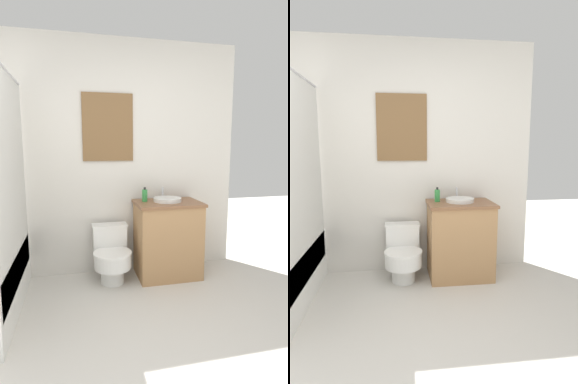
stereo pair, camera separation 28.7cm
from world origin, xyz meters
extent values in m
cube|color=silver|center=(0.00, 2.04, 1.25)|extent=(3.35, 0.05, 2.50)
cube|color=brown|center=(0.24, 2.00, 1.58)|extent=(0.53, 0.02, 0.70)
cube|color=silver|center=(0.24, 2.00, 1.58)|extent=(0.50, 0.01, 0.67)
cube|color=silver|center=(-0.61, 1.36, 1.09)|extent=(0.01, 1.21, 1.72)
cylinder|color=#B7B7BC|center=(-0.61, 1.36, 1.97)|extent=(0.02, 1.21, 0.02)
cylinder|color=white|center=(0.22, 1.70, 0.09)|extent=(0.24, 0.24, 0.18)
cylinder|color=white|center=(0.22, 1.65, 0.25)|extent=(0.37, 0.37, 0.14)
cylinder|color=white|center=(0.22, 1.65, 0.33)|extent=(0.38, 0.38, 0.02)
cube|color=white|center=(0.22, 1.88, 0.39)|extent=(0.35, 0.16, 0.33)
cube|color=white|center=(0.22, 1.88, 0.56)|extent=(0.37, 0.17, 0.02)
cube|color=#AD7F51|center=(0.83, 1.75, 0.39)|extent=(0.65, 0.47, 0.78)
cube|color=brown|center=(0.83, 1.75, 0.79)|extent=(0.68, 0.50, 0.03)
cylinder|color=white|center=(0.83, 1.77, 0.83)|extent=(0.30, 0.30, 0.04)
cylinder|color=silver|center=(0.83, 1.94, 0.87)|extent=(0.02, 0.02, 0.13)
cylinder|color=green|center=(0.59, 1.82, 0.87)|extent=(0.06, 0.06, 0.13)
cylinder|color=black|center=(0.59, 1.82, 0.95)|extent=(0.02, 0.02, 0.02)
camera|label=1|loc=(-0.12, -1.20, 1.39)|focal=28.00mm
camera|label=2|loc=(0.16, -1.25, 1.39)|focal=28.00mm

